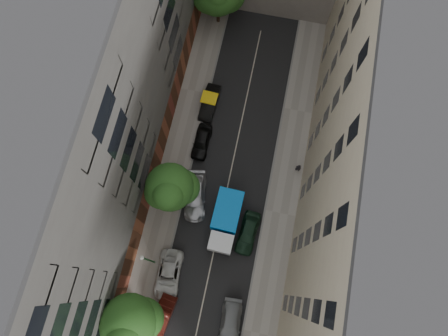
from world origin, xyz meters
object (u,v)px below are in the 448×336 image
(car_left_3, at_px, (195,196))
(car_right_2, at_px, (248,233))
(tree_near, at_px, (130,324))
(car_left_5, at_px, (210,103))
(tree_mid, at_px, (171,189))
(pedestrian, at_px, (298,168))
(lamp_post, at_px, (147,259))
(car_right_1, at_px, (230,325))
(car_left_4, at_px, (202,142))
(tarp_truck, at_px, (226,220))
(car_left_2, at_px, (168,275))
(car_left_1, at_px, (162,317))

(car_left_3, distance_m, car_right_2, 6.09)
(car_right_2, height_order, tree_near, tree_near)
(car_left_5, height_order, tree_near, tree_near)
(tree_mid, distance_m, pedestrian, 12.87)
(lamp_post, xyz_separation_m, pedestrian, (11.57, 11.54, -3.09))
(car_left_5, relative_size, car_right_1, 0.92)
(car_right_2, height_order, lamp_post, lamp_post)
(car_left_3, xyz_separation_m, pedestrian, (9.20, 4.77, 0.20))
(car_right_1, bearing_deg, lamp_post, 150.49)
(car_left_4, bearing_deg, car_left_5, 92.59)
(car_left_5, distance_m, pedestrian, 11.26)
(lamp_post, bearing_deg, tree_near, -88.20)
(car_left_4, distance_m, car_right_2, 10.16)
(car_left_3, bearing_deg, lamp_post, -119.07)
(tree_near, relative_size, pedestrian, 4.81)
(car_left_3, relative_size, lamp_post, 0.79)
(car_left_3, height_order, car_right_1, car_left_3)
(tarp_truck, bearing_deg, car_left_3, 153.47)
(car_left_4, distance_m, pedestrian, 9.91)
(lamp_post, bearing_deg, pedestrian, 44.93)
(tarp_truck, xyz_separation_m, car_left_4, (-4.00, 7.39, -0.80))
(car_left_2, xyz_separation_m, car_right_1, (6.37, -3.00, 0.01))
(car_left_5, xyz_separation_m, pedestrian, (10.00, -5.17, 0.23))
(car_left_1, distance_m, tree_near, 4.74)
(car_left_5, bearing_deg, pedestrian, -24.51)
(car_left_3, distance_m, car_left_5, 9.98)
(tree_mid, bearing_deg, car_left_1, -83.09)
(car_left_1, xyz_separation_m, lamp_post, (-1.94, 4.43, 3.35))
(car_left_1, height_order, tree_mid, tree_mid)
(car_left_3, relative_size, tree_mid, 0.68)
(tarp_truck, bearing_deg, tree_mid, 169.17)
(car_right_1, xyz_separation_m, tree_mid, (-7.30, 9.93, 4.38))
(car_left_4, relative_size, car_right_1, 0.86)
(car_left_1, relative_size, car_left_2, 0.85)
(car_left_1, relative_size, car_right_1, 0.88)
(car_left_4, xyz_separation_m, lamp_post, (-1.70, -12.37, 3.34))
(tarp_truck, xyz_separation_m, car_left_2, (-4.10, -5.81, -0.82))
(car_left_3, distance_m, lamp_post, 7.89)
(car_left_2, relative_size, lamp_post, 0.74)
(car_left_4, height_order, car_right_2, car_right_2)
(tarp_truck, relative_size, pedestrian, 3.81)
(tree_mid, xyz_separation_m, pedestrian, (10.90, 5.45, -4.12))
(car_left_5, bearing_deg, tarp_truck, -67.75)
(car_right_1, height_order, lamp_post, lamp_post)
(tree_near, bearing_deg, tree_mid, 87.40)
(tarp_truck, xyz_separation_m, pedestrian, (5.87, 6.56, -0.55))
(car_right_1, distance_m, tree_mid, 13.08)
(car_left_4, bearing_deg, tree_mid, -98.50)
(lamp_post, bearing_deg, tree_mid, 83.77)
(car_left_2, height_order, car_left_5, car_left_5)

